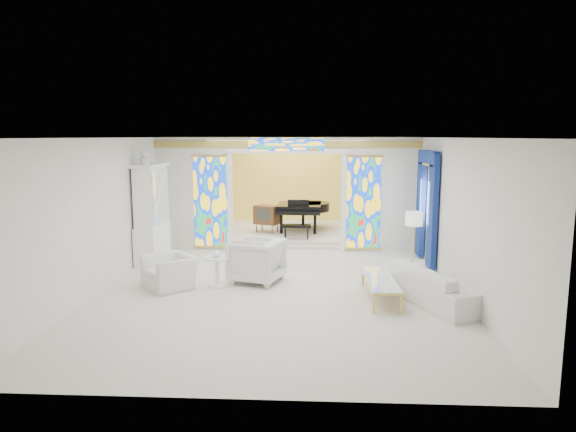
# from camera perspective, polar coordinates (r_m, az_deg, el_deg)

# --- Properties ---
(floor) EXTENTS (12.00, 12.00, 0.00)m
(floor) POSITION_cam_1_polar(r_m,az_deg,el_deg) (11.95, -0.65, -5.84)
(floor) COLOR silver
(floor) RESTS_ON ground
(ceiling) EXTENTS (7.00, 12.00, 0.02)m
(ceiling) POSITION_cam_1_polar(r_m,az_deg,el_deg) (11.56, -0.68, 8.71)
(ceiling) COLOR silver
(ceiling) RESTS_ON wall_back
(wall_back) EXTENTS (7.00, 0.02, 3.00)m
(wall_back) POSITION_cam_1_polar(r_m,az_deg,el_deg) (17.61, 0.56, 3.87)
(wall_back) COLOR silver
(wall_back) RESTS_ON floor
(wall_front) EXTENTS (7.00, 0.02, 3.00)m
(wall_front) POSITION_cam_1_polar(r_m,az_deg,el_deg) (5.79, -4.40, -6.50)
(wall_front) COLOR silver
(wall_front) RESTS_ON floor
(wall_left) EXTENTS (0.02, 12.00, 3.00)m
(wall_left) POSITION_cam_1_polar(r_m,az_deg,el_deg) (12.38, -17.06, 1.36)
(wall_left) COLOR silver
(wall_left) RESTS_ON floor
(wall_right) EXTENTS (0.02, 12.00, 3.00)m
(wall_right) POSITION_cam_1_polar(r_m,az_deg,el_deg) (11.96, 16.32, 1.15)
(wall_right) COLOR silver
(wall_right) RESTS_ON floor
(partition_wall) EXTENTS (7.00, 0.22, 3.00)m
(partition_wall) POSITION_cam_1_polar(r_m,az_deg,el_deg) (13.62, -0.14, 3.05)
(partition_wall) COLOR silver
(partition_wall) RESTS_ON floor
(stained_glass_left) EXTENTS (0.90, 0.04, 2.40)m
(stained_glass_left) POSITION_cam_1_polar(r_m,az_deg,el_deg) (13.81, -8.60, 1.56)
(stained_glass_left) COLOR gold
(stained_glass_left) RESTS_ON partition_wall
(stained_glass_right) EXTENTS (0.90, 0.04, 2.40)m
(stained_glass_right) POSITION_cam_1_polar(r_m,az_deg,el_deg) (13.60, 8.41, 1.45)
(stained_glass_right) COLOR gold
(stained_glass_right) RESTS_ON partition_wall
(stained_glass_transom) EXTENTS (2.00, 0.04, 0.34)m
(stained_glass_transom) POSITION_cam_1_polar(r_m,az_deg,el_deg) (13.44, -0.16, 7.96)
(stained_glass_transom) COLOR gold
(stained_glass_transom) RESTS_ON partition_wall
(alcove_platform) EXTENTS (6.80, 3.80, 0.18)m
(alcove_platform) POSITION_cam_1_polar(r_m,az_deg,el_deg) (15.92, 0.27, -1.79)
(alcove_platform) COLOR silver
(alcove_platform) RESTS_ON floor
(gold_curtain_back) EXTENTS (6.70, 0.10, 2.90)m
(gold_curtain_back) POSITION_cam_1_polar(r_m,az_deg,el_deg) (17.50, 0.54, 3.84)
(gold_curtain_back) COLOR #F8D756
(gold_curtain_back) RESTS_ON wall_back
(chandelier) EXTENTS (0.48, 0.48, 0.30)m
(chandelier) POSITION_cam_1_polar(r_m,az_deg,el_deg) (15.55, 1.00, 7.08)
(chandelier) COLOR gold
(chandelier) RESTS_ON ceiling
(blue_drapes) EXTENTS (0.14, 1.85, 2.65)m
(blue_drapes) POSITION_cam_1_polar(r_m,az_deg,el_deg) (12.61, 15.17, 1.93)
(blue_drapes) COLOR navy
(blue_drapes) RESTS_ON wall_right
(china_cabinet) EXTENTS (0.56, 1.46, 2.72)m
(china_cabinet) POSITION_cam_1_polar(r_m,az_deg,el_deg) (12.89, -14.91, 0.25)
(china_cabinet) COLOR white
(china_cabinet) RESTS_ON floor
(armchair_left) EXTENTS (1.31, 1.33, 0.65)m
(armchair_left) POSITION_cam_1_polar(r_m,az_deg,el_deg) (10.67, -13.01, -6.06)
(armchair_left) COLOR white
(armchair_left) RESTS_ON floor
(armchair_right) EXTENTS (1.25, 1.24, 0.91)m
(armchair_right) POSITION_cam_1_polar(r_m,az_deg,el_deg) (10.78, -3.52, -4.97)
(armchair_right) COLOR silver
(armchair_right) RESTS_ON floor
(sofa) EXTENTS (1.71, 2.43, 0.66)m
(sofa) POSITION_cam_1_polar(r_m,az_deg,el_deg) (9.86, 15.99, -7.38)
(sofa) COLOR white
(sofa) RESTS_ON floor
(side_table) EXTENTS (0.60, 0.60, 0.61)m
(side_table) POSITION_cam_1_polar(r_m,az_deg,el_deg) (10.56, -7.90, -5.66)
(side_table) COLOR white
(side_table) RESTS_ON floor
(vase) EXTENTS (0.17, 0.17, 0.17)m
(vase) POSITION_cam_1_polar(r_m,az_deg,el_deg) (10.49, -7.93, -4.08)
(vase) COLOR silver
(vase) RESTS_ON side_table
(coffee_table) EXTENTS (0.59, 1.79, 0.40)m
(coffee_table) POSITION_cam_1_polar(r_m,az_deg,el_deg) (9.81, 10.24, -7.05)
(coffee_table) COLOR white
(coffee_table) RESTS_ON floor
(floor_lamp) EXTENTS (0.40, 0.40, 1.47)m
(floor_lamp) POSITION_cam_1_polar(r_m,az_deg,el_deg) (11.05, 13.82, -0.67)
(floor_lamp) COLOR gold
(floor_lamp) RESTS_ON floor
(grand_piano) EXTENTS (1.62, 2.50, 1.00)m
(grand_piano) POSITION_cam_1_polar(r_m,az_deg,el_deg) (15.75, 1.72, 0.91)
(grand_piano) COLOR black
(grand_piano) RESTS_ON alcove_platform
(tv_console) EXTENTS (0.83, 0.72, 0.81)m
(tv_console) POSITION_cam_1_polar(r_m,az_deg,el_deg) (15.36, -2.36, 0.14)
(tv_console) COLOR brown
(tv_console) RESTS_ON alcove_platform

